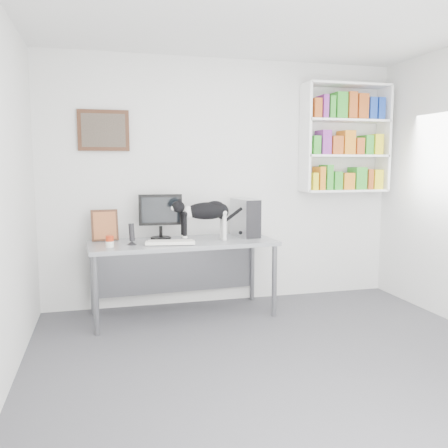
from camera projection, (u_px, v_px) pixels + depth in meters
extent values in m
cube|color=#4B4B4F|center=(292.00, 372.00, 3.55)|extent=(4.00, 4.00, 0.01)
cube|color=silver|center=(225.00, 183.00, 5.31)|extent=(4.00, 0.01, 2.70)
cube|color=white|center=(345.00, 138.00, 5.45)|extent=(1.03, 0.28, 1.24)
cube|color=#492717|center=(104.00, 130.00, 4.89)|extent=(0.52, 0.04, 0.42)
cube|color=gray|center=(183.00, 278.00, 4.86)|extent=(1.91, 0.84, 0.78)
cube|color=black|center=(161.00, 216.00, 4.92)|extent=(0.46, 0.24, 0.48)
cube|color=white|center=(170.00, 242.00, 4.61)|extent=(0.50, 0.25, 0.04)
cube|color=silver|center=(245.00, 218.00, 5.10)|extent=(0.24, 0.43, 0.41)
cylinder|color=black|center=(132.00, 234.00, 4.57)|extent=(0.12, 0.12, 0.22)
cube|color=#492717|center=(105.00, 225.00, 4.80)|extent=(0.27, 0.13, 0.33)
cylinder|color=#B12B0F|center=(110.00, 241.00, 4.44)|extent=(0.10, 0.10, 0.11)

